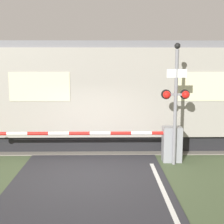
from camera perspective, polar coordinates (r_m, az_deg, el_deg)
The scene contains 5 objects.
ground_plane at distance 9.10m, azimuth -3.92°, elevation -11.59°, with size 80.00×80.00×0.00m, color #475638.
track_bed at distance 12.50m, azimuth -3.06°, elevation -5.70°, with size 36.00×3.20×0.13m.
train at distance 12.35m, azimuth -11.67°, elevation 3.35°, with size 20.69×2.83×3.94m.
crossing_barrier at distance 10.26m, azimuth 7.69°, elevation -5.45°, with size 6.40×0.44×1.15m.
signal_post at distance 9.79m, azimuth 11.60°, elevation 2.67°, with size 0.88×0.26×3.79m.
Camera 1 is at (0.48, -8.50, 3.20)m, focal length 50.00 mm.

